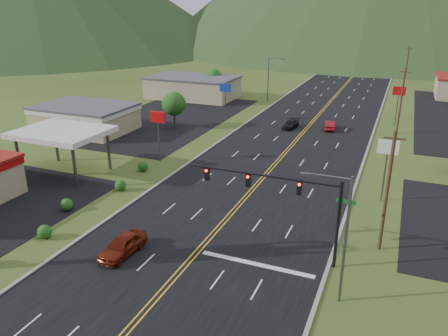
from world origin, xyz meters
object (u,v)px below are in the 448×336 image
at_px(streetlight_west, 270,76).
at_px(car_dark_mid, 291,125).
at_px(traffic_signal, 286,194).
at_px(gas_canopy, 62,133).
at_px(car_red_near, 123,246).
at_px(car_red_far, 330,125).
at_px(streetlight_east, 341,232).

xyz_separation_m(streetlight_west, car_dark_mid, (9.21, -18.34, -4.57)).
bearing_deg(traffic_signal, gas_canopy, 164.30).
height_order(gas_canopy, car_red_near, gas_canopy).
bearing_deg(streetlight_west, car_red_far, -47.69).
xyz_separation_m(gas_canopy, car_red_far, (25.55, 31.26, -4.17)).
distance_m(streetlight_east, car_red_near, 17.07).
bearing_deg(car_red_far, streetlight_west, -55.85).
relative_size(traffic_signal, car_red_far, 3.06).
xyz_separation_m(traffic_signal, car_red_near, (-11.79, -4.67, -4.54)).
bearing_deg(streetlight_east, gas_canopy, 160.12).
bearing_deg(car_red_near, gas_canopy, 146.39).
relative_size(streetlight_east, gas_canopy, 0.90).
distance_m(streetlight_west, car_red_near, 61.17).
height_order(streetlight_east, car_red_far, streetlight_east).
distance_m(traffic_signal, gas_canopy, 29.59).
distance_m(streetlight_east, car_red_far, 44.16).
distance_m(streetlight_east, car_dark_mid, 44.07).
relative_size(streetlight_east, car_dark_mid, 2.13).
xyz_separation_m(streetlight_west, car_red_near, (6.37, -60.68, -4.39)).
bearing_deg(car_dark_mid, traffic_signal, -69.02).
relative_size(traffic_signal, car_dark_mid, 3.10).
xyz_separation_m(streetlight_east, car_red_far, (-7.63, 43.26, -4.48)).
relative_size(gas_canopy, car_dark_mid, 2.37).
bearing_deg(car_dark_mid, streetlight_east, -64.25).
relative_size(streetlight_east, car_red_near, 1.94).
height_order(streetlight_east, car_dark_mid, streetlight_east).
xyz_separation_m(streetlight_west, car_red_far, (15.23, -16.74, -4.48)).
relative_size(streetlight_east, streetlight_west, 1.00).
distance_m(car_red_near, car_dark_mid, 42.43).
height_order(streetlight_west, gas_canopy, streetlight_west).
bearing_deg(gas_canopy, car_red_far, 50.74).
distance_m(car_dark_mid, car_red_far, 6.23).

